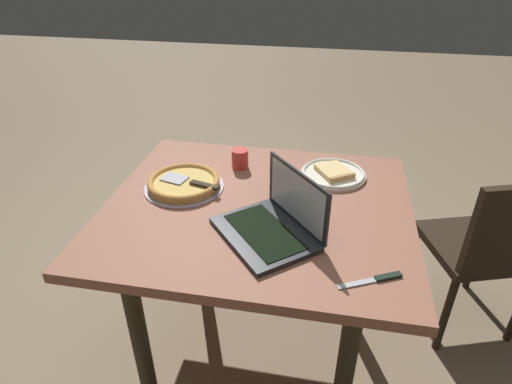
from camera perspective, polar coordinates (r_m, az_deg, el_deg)
The scene contains 8 objects.
ground_plane at distance 2.12m, azimuth 0.17°, elevation -19.48°, with size 12.00×12.00×0.00m, color #897359.
dining_table at distance 1.66m, azimuth 0.21°, elevation -4.64°, with size 1.12×0.97×0.77m.
laptop at distance 1.44m, azimuth 2.35°, elevation -4.10°, with size 0.41×0.42×0.21m.
pizza_plate at distance 1.81m, azimuth 10.18°, elevation 2.41°, with size 0.27×0.27×0.04m.
pizza_tray at distance 1.72m, azimuth -9.48°, elevation 1.17°, with size 0.31×0.31×0.04m.
table_knife at distance 1.33m, azimuth 15.58°, elevation -11.02°, with size 0.19×0.11×0.01m.
drink_cup at distance 1.84m, azimuth -2.12°, elevation 4.45°, with size 0.07×0.07×0.08m.
chair_near at distance 2.11m, azimuth 28.11°, elevation -6.30°, with size 0.50×0.50×0.85m.
Camera 1 is at (0.24, -1.32, 1.64)m, focal length 30.35 mm.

